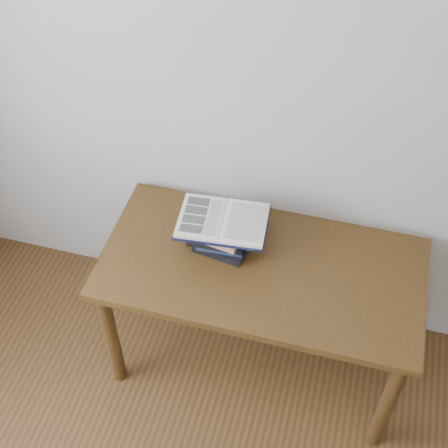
% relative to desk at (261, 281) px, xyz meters
% --- Properties ---
extents(desk, '(1.30, 0.65, 0.69)m').
position_rel_desk_xyz_m(desk, '(0.00, 0.00, 0.00)').
color(desk, '#463111').
rests_on(desk, ground).
extents(book_stack, '(0.25, 0.19, 0.12)m').
position_rel_desk_xyz_m(book_stack, '(-0.19, 0.05, 0.16)').
color(book_stack, black).
rests_on(book_stack, desk).
extents(open_book, '(0.38, 0.28, 0.03)m').
position_rel_desk_xyz_m(open_book, '(-0.18, 0.07, 0.23)').
color(open_book, black).
rests_on(open_book, book_stack).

